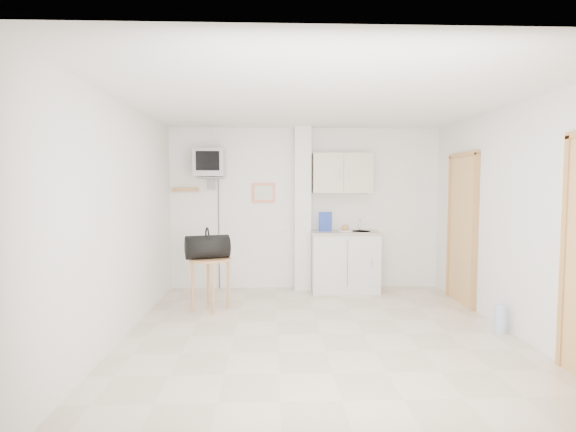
{
  "coord_description": "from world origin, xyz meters",
  "views": [
    {
      "loc": [
        -0.53,
        -4.75,
        1.62
      ],
      "look_at": [
        -0.33,
        0.6,
        1.25
      ],
      "focal_mm": 28.0,
      "sensor_mm": 36.0,
      "label": 1
    }
  ],
  "objects_px": {
    "crt_television": "(210,164)",
    "round_table": "(210,266)",
    "water_bottle": "(501,319)",
    "duffel_bag": "(207,247)"
  },
  "relations": [
    {
      "from": "crt_television",
      "to": "round_table",
      "type": "distance_m",
      "value": 1.69
    },
    {
      "from": "water_bottle",
      "to": "duffel_bag",
      "type": "bearing_deg",
      "value": 163.05
    },
    {
      "from": "duffel_bag",
      "to": "water_bottle",
      "type": "height_order",
      "value": "duffel_bag"
    },
    {
      "from": "round_table",
      "to": "water_bottle",
      "type": "height_order",
      "value": "round_table"
    },
    {
      "from": "duffel_bag",
      "to": "crt_television",
      "type": "bearing_deg",
      "value": 77.29
    },
    {
      "from": "water_bottle",
      "to": "crt_television",
      "type": "bearing_deg",
      "value": 149.24
    },
    {
      "from": "crt_television",
      "to": "water_bottle",
      "type": "height_order",
      "value": "crt_television"
    },
    {
      "from": "crt_television",
      "to": "water_bottle",
      "type": "bearing_deg",
      "value": -30.76
    },
    {
      "from": "duffel_bag",
      "to": "round_table",
      "type": "bearing_deg",
      "value": 38.54
    },
    {
      "from": "round_table",
      "to": "crt_television",
      "type": "bearing_deg",
      "value": 97.37
    }
  ]
}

